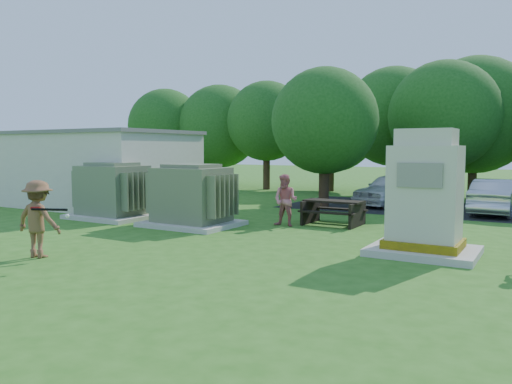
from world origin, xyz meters
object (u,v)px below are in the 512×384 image
Objects in this scene: transformer_right at (192,197)px; picnic_table at (333,209)px; person_at_picnic at (286,200)px; car_silver_a at (497,197)px; generator_cabinet at (425,200)px; batter at (38,219)px; transformer_left at (113,192)px; car_white at (391,190)px.

picnic_table is (4.01, 2.61, -0.45)m from transformer_right.
person_at_picnic is 0.41× the size of car_silver_a.
generator_cabinet is 5.46m from person_at_picnic.
picnic_table is 9.31m from batter.
car_white is at bearing 49.83° from transformer_left.
generator_cabinet is at bearing -5.40° from transformer_right.
transformer_left is 0.70× the size of car_white.
transformer_left is at bearing -169.20° from person_at_picnic.
generator_cabinet is 0.72× the size of car_silver_a.
generator_cabinet is 0.71× the size of car_white.
car_white is at bearing 88.97° from picnic_table.
transformer_right is 0.71× the size of car_silver_a.
car_white is (4.23, 15.00, -0.19)m from batter.
person_at_picnic is (-4.95, 2.24, -0.47)m from generator_cabinet.
generator_cabinet is 1.76× the size of person_at_picnic.
batter is 7.78m from person_at_picnic.
picnic_table is 0.46× the size of car_silver_a.
generator_cabinet reaches higher than car_white.
transformer_left is 11.43m from generator_cabinet.
car_white is (1.38, 7.76, -0.13)m from person_at_picnic.
car_white is 1.01× the size of car_silver_a.
person_at_picnic is (-1.26, -1.10, 0.34)m from picnic_table.
transformer_right is at bearing -153.60° from person_at_picnic.
transformer_left reaches higher than car_white.
picnic_table is 1.70m from person_at_picnic.
person_at_picnic is 7.88m from car_white.
batter reaches higher than person_at_picnic.
car_white is (0.12, 6.66, 0.21)m from picnic_table.
picnic_table is at bearing 55.44° from car_silver_a.
batter is at bearing -147.37° from generator_cabinet.
picnic_table is at bearing 33.08° from transformer_right.
car_silver_a is at bearing 52.09° from picnic_table.
generator_cabinet is at bearing 88.19° from car_silver_a.
transformer_left is 0.98× the size of generator_cabinet.
picnic_table is (7.71, 2.61, -0.45)m from transformer_left.
person_at_picnic is at bearing 155.66° from generator_cabinet.
car_silver_a is (8.53, 8.42, -0.27)m from transformer_right.
transformer_right is at bearing 174.60° from generator_cabinet.
person_at_picnic reaches higher than car_white.
car_white is 4.48m from car_silver_a.
generator_cabinet is 9.20m from car_silver_a.
generator_cabinet is 1.66× the size of batter.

